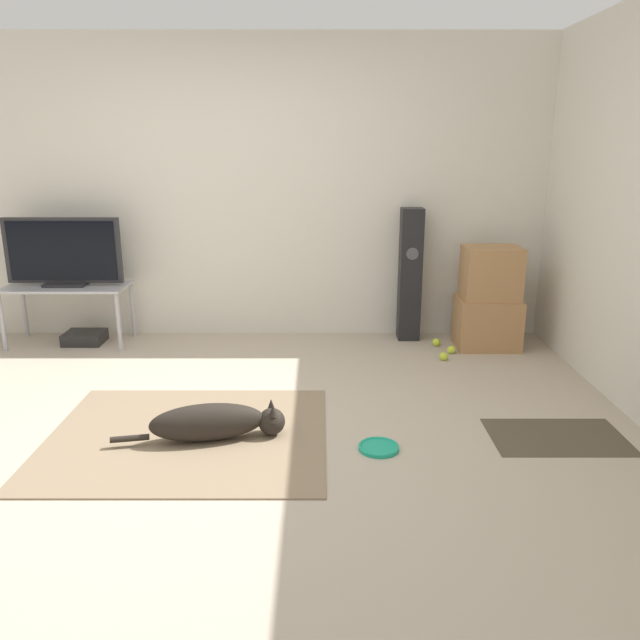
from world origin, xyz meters
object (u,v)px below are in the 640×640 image
(dog, at_px, (218,422))
(tennis_ball_loose_on_carpet, at_px, (454,350))
(floor_speaker, at_px, (413,275))
(tennis_ball_near_speaker, at_px, (446,357))
(cardboard_box_upper, at_px, (494,273))
(cardboard_box_lower, at_px, (490,323))
(tv_stand, at_px, (71,293))
(tv, at_px, (66,252))
(game_console, at_px, (88,337))
(frisbee, at_px, (381,447))
(tennis_ball_by_boxes, at_px, (439,342))

(dog, xyz_separation_m, tennis_ball_loose_on_carpet, (1.68, 1.57, -0.08))
(dog, xyz_separation_m, floor_speaker, (1.38, 1.99, 0.46))
(dog, relative_size, tennis_ball_near_speaker, 14.84)
(cardboard_box_upper, relative_size, tennis_ball_near_speaker, 6.90)
(cardboard_box_lower, height_order, tv_stand, tv_stand)
(tv_stand, bearing_deg, tennis_ball_near_speaker, -8.15)
(cardboard_box_lower, distance_m, tv, 3.60)
(game_console, bearing_deg, tennis_ball_loose_on_carpet, -5.13)
(floor_speaker, bearing_deg, tv, -177.27)
(frisbee, height_order, tennis_ball_loose_on_carpet, tennis_ball_loose_on_carpet)
(dog, distance_m, frisbee, 0.95)
(cardboard_box_lower, xyz_separation_m, tennis_ball_by_boxes, (-0.41, 0.02, -0.18))
(cardboard_box_lower, bearing_deg, cardboard_box_upper, 3.53)
(floor_speaker, bearing_deg, frisbee, -102.02)
(tennis_ball_near_speaker, bearing_deg, cardboard_box_upper, 39.40)
(frisbee, relative_size, game_console, 0.71)
(tennis_ball_by_boxes, bearing_deg, game_console, 178.45)
(tennis_ball_loose_on_carpet, xyz_separation_m, game_console, (-3.12, 0.28, 0.02))
(frisbee, xyz_separation_m, tennis_ball_near_speaker, (0.65, 1.51, 0.02))
(floor_speaker, height_order, tennis_ball_by_boxes, floor_speaker)
(cardboard_box_upper, distance_m, tv, 3.56)
(dog, xyz_separation_m, tv_stand, (-1.54, 1.85, 0.33))
(tv, distance_m, game_console, 0.75)
(tv_stand, distance_m, tennis_ball_near_speaker, 3.19)
(floor_speaker, xyz_separation_m, tv_stand, (-2.92, -0.14, -0.13))
(tennis_ball_loose_on_carpet, bearing_deg, floor_speaker, 125.52)
(floor_speaker, height_order, game_console, floor_speaker)
(tv_stand, relative_size, game_console, 3.12)
(cardboard_box_upper, bearing_deg, game_console, 178.36)
(frisbee, relative_size, floor_speaker, 0.20)
(cardboard_box_upper, relative_size, tennis_ball_loose_on_carpet, 6.90)
(cardboard_box_upper, height_order, tennis_ball_near_speaker, cardboard_box_upper)
(dog, bearing_deg, tv, 129.76)
(frisbee, bearing_deg, tv_stand, 141.69)
(dog, xyz_separation_m, tennis_ball_near_speaker, (1.59, 1.40, -0.08))
(floor_speaker, relative_size, game_console, 3.50)
(frisbee, xyz_separation_m, game_console, (-2.37, 1.96, 0.04))
(tennis_ball_loose_on_carpet, bearing_deg, dog, -136.98)
(dog, xyz_separation_m, tennis_ball_by_boxes, (1.60, 1.77, -0.08))
(dog, xyz_separation_m, game_console, (-1.44, 1.85, -0.07))
(floor_speaker, xyz_separation_m, tennis_ball_near_speaker, (0.21, -0.59, -0.54))
(frisbee, bearing_deg, tv, 141.65)
(cardboard_box_lower, relative_size, cardboard_box_upper, 1.13)
(dog, bearing_deg, tennis_ball_loose_on_carpet, 43.02)
(game_console, bearing_deg, floor_speaker, 2.90)
(tv, relative_size, tennis_ball_by_boxes, 14.69)
(cardboard_box_upper, distance_m, tennis_ball_near_speaker, 0.82)
(tv_stand, bearing_deg, tv, 90.00)
(dog, relative_size, frisbee, 4.22)
(game_console, bearing_deg, dog, -52.21)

